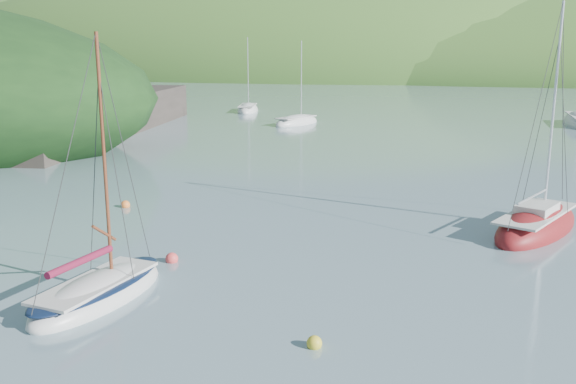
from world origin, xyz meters
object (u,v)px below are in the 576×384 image
(daysailer_white, at_px, (98,293))
(distant_sloop_a, at_px, (297,123))
(distant_sloop_c, at_px, (248,110))
(sloop_red, at_px, (536,227))

(daysailer_white, distance_m, distant_sloop_a, 47.75)
(daysailer_white, bearing_deg, distant_sloop_c, 112.29)
(distant_sloop_a, bearing_deg, daysailer_white, -61.01)
(sloop_red, bearing_deg, daysailer_white, -116.22)
(daysailer_white, xyz_separation_m, distant_sloop_c, (-16.90, 57.79, -0.04))
(daysailer_white, height_order, distant_sloop_c, distant_sloop_c)
(sloop_red, bearing_deg, distant_sloop_a, 144.12)
(sloop_red, relative_size, distant_sloop_a, 1.17)
(distant_sloop_a, relative_size, distant_sloop_c, 0.95)
(distant_sloop_a, distance_m, distant_sloop_c, 14.27)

